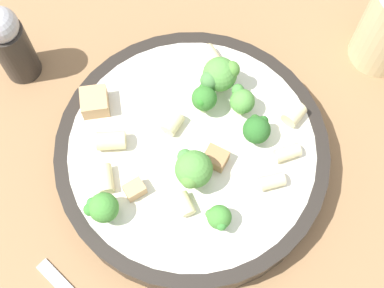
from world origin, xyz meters
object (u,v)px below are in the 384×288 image
at_px(broccoli_floret_1, 219,218).
at_px(rigatoni_0, 287,153).
at_px(pasta_bowl, 192,154).
at_px(chicken_chunk_2, 216,158).
at_px(broccoli_floret_6, 100,205).
at_px(chicken_chunk_1, 136,191).
at_px(broccoli_floret_5, 204,98).
at_px(rigatoni_3, 212,57).
at_px(broccoli_floret_2, 241,99).
at_px(rigatoni_7, 272,181).
at_px(rigatoni_2, 294,114).
at_px(broccoli_floret_0, 193,170).
at_px(broccoli_floret_4, 220,75).
at_px(rigatoni_5, 172,124).
at_px(rigatoni_1, 185,204).
at_px(rigatoni_6, 105,179).
at_px(chicken_chunk_0, 95,102).
at_px(pepper_shaker, 10,43).
at_px(broccoli_floret_3, 257,129).
at_px(rigatoni_4, 111,141).

relative_size(broccoli_floret_1, rigatoni_0, 1.11).
height_order(pasta_bowl, chicken_chunk_2, chicken_chunk_2).
distance_m(broccoli_floret_6, chicken_chunk_1, 0.04).
relative_size(broccoli_floret_5, rigatoni_3, 1.44).
height_order(pasta_bowl, broccoli_floret_2, broccoli_floret_2).
xyz_separation_m(rigatoni_7, chicken_chunk_2, (-0.05, -0.03, 0.00)).
relative_size(broccoli_floret_5, broccoli_floret_6, 1.05).
relative_size(rigatoni_2, rigatoni_3, 0.85).
bearing_deg(broccoli_floret_2, broccoli_floret_0, -71.49).
distance_m(pasta_bowl, broccoli_floret_6, 0.11).
height_order(broccoli_floret_4, rigatoni_3, broccoli_floret_4).
distance_m(broccoli_floret_4, broccoli_floret_5, 0.03).
bearing_deg(rigatoni_5, rigatoni_0, 35.11).
xyz_separation_m(rigatoni_0, rigatoni_1, (-0.02, -0.11, 0.00)).
relative_size(rigatoni_6, chicken_chunk_1, 1.44).
bearing_deg(broccoli_floret_4, broccoli_floret_0, -54.76).
bearing_deg(chicken_chunk_0, chicken_chunk_1, -13.96).
xyz_separation_m(broccoli_floret_5, rigatoni_1, (0.07, -0.08, -0.02)).
xyz_separation_m(broccoli_floret_1, pepper_shaker, (-0.28, -0.04, -0.00)).
xyz_separation_m(rigatoni_2, rigatoni_6, (-0.06, -0.18, -0.00)).
distance_m(broccoli_floret_0, broccoli_floret_3, 0.07).
bearing_deg(rigatoni_4, rigatoni_1, 8.91).
height_order(broccoli_floret_1, rigatoni_1, broccoli_floret_1).
height_order(broccoli_floret_1, chicken_chunk_1, broccoli_floret_1).
xyz_separation_m(broccoli_floret_4, rigatoni_7, (0.11, -0.03, -0.02)).
xyz_separation_m(broccoli_floret_5, rigatoni_7, (0.10, -0.00, -0.02)).
relative_size(broccoli_floret_3, chicken_chunk_2, 1.48).
height_order(broccoli_floret_4, chicken_chunk_1, broccoli_floret_4).
xyz_separation_m(broccoli_floret_2, pepper_shaker, (-0.20, -0.14, -0.01)).
bearing_deg(broccoli_floret_0, rigatoni_2, 83.12).
relative_size(rigatoni_5, chicken_chunk_1, 1.10).
height_order(rigatoni_2, rigatoni_6, rigatoni_2).
height_order(chicken_chunk_0, chicken_chunk_2, chicken_chunk_0).
xyz_separation_m(pasta_bowl, chicken_chunk_1, (0.00, -0.07, 0.02)).
height_order(broccoli_floret_3, broccoli_floret_5, broccoli_floret_5).
relative_size(rigatoni_1, pepper_shaker, 0.20).
distance_m(broccoli_floret_0, broccoli_floret_5, 0.08).
distance_m(broccoli_floret_3, rigatoni_5, 0.08).
relative_size(broccoli_floret_2, rigatoni_5, 1.57).
distance_m(rigatoni_2, rigatoni_5, 0.12).
height_order(broccoli_floret_2, chicken_chunk_2, broccoli_floret_2).
xyz_separation_m(broccoli_floret_6, rigatoni_1, (0.04, 0.06, -0.01)).
bearing_deg(pepper_shaker, broccoli_floret_6, -8.62).
xyz_separation_m(rigatoni_7, chicken_chunk_1, (-0.07, -0.10, 0.00)).
height_order(rigatoni_2, chicken_chunk_1, rigatoni_2).
bearing_deg(broccoli_floret_5, chicken_chunk_1, -75.64).
distance_m(broccoli_floret_1, rigatoni_4, 0.13).
relative_size(broccoli_floret_1, broccoli_floret_6, 0.81).
height_order(rigatoni_3, rigatoni_6, same).
distance_m(chicken_chunk_0, chicken_chunk_1, 0.10).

